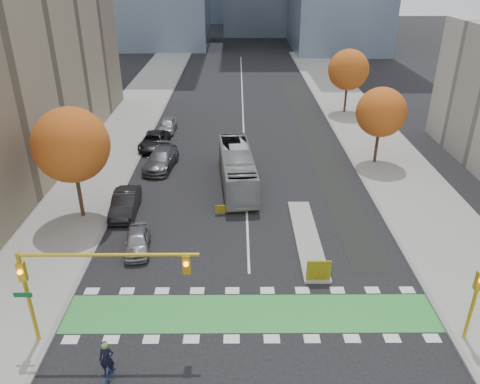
{
  "coord_description": "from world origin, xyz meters",
  "views": [
    {
      "loc": [
        -0.68,
        -17.95,
        16.88
      ],
      "look_at": [
        -0.52,
        10.01,
        3.0
      ],
      "focal_mm": 35.0,
      "sensor_mm": 36.0,
      "label": 1
    }
  ],
  "objects_px": {
    "parked_car_d": "(154,141)",
    "tree_east_near": "(381,112)",
    "parked_car_c": "(161,159)",
    "parked_car_e": "(168,125)",
    "hazard_board": "(319,270)",
    "tree_west": "(71,145)",
    "bus": "(237,168)",
    "traffic_signal_west": "(79,275)",
    "cyclist": "(109,369)",
    "parked_car_b": "(125,203)",
    "tree_east_far": "(348,70)",
    "traffic_signal_east": "(475,296)",
    "parked_car_a": "(137,241)"
  },
  "relations": [
    {
      "from": "tree_west",
      "to": "traffic_signal_west",
      "type": "height_order",
      "value": "tree_west"
    },
    {
      "from": "hazard_board",
      "to": "parked_car_a",
      "type": "distance_m",
      "value": 11.69
    },
    {
      "from": "traffic_signal_east",
      "to": "parked_car_b",
      "type": "relative_size",
      "value": 0.84
    },
    {
      "from": "tree_east_far",
      "to": "parked_car_a",
      "type": "distance_m",
      "value": 36.45
    },
    {
      "from": "parked_car_e",
      "to": "hazard_board",
      "type": "bearing_deg",
      "value": -63.9
    },
    {
      "from": "bus",
      "to": "parked_car_b",
      "type": "bearing_deg",
      "value": -154.29
    },
    {
      "from": "tree_east_far",
      "to": "traffic_signal_west",
      "type": "relative_size",
      "value": 0.9
    },
    {
      "from": "parked_car_e",
      "to": "traffic_signal_west",
      "type": "bearing_deg",
      "value": -87.79
    },
    {
      "from": "tree_east_near",
      "to": "parked_car_e",
      "type": "height_order",
      "value": "tree_east_near"
    },
    {
      "from": "traffic_signal_east",
      "to": "parked_car_e",
      "type": "distance_m",
      "value": 36.85
    },
    {
      "from": "bus",
      "to": "parked_car_b",
      "type": "relative_size",
      "value": 2.21
    },
    {
      "from": "tree_east_near",
      "to": "parked_car_a",
      "type": "height_order",
      "value": "tree_east_near"
    },
    {
      "from": "tree_west",
      "to": "tree_east_near",
      "type": "bearing_deg",
      "value": 22.62
    },
    {
      "from": "traffic_signal_west",
      "to": "parked_car_d",
      "type": "relative_size",
      "value": 1.61
    },
    {
      "from": "parked_car_a",
      "to": "parked_car_d",
      "type": "xyz_separation_m",
      "value": [
        -1.83,
        18.46,
        0.07
      ]
    },
    {
      "from": "hazard_board",
      "to": "traffic_signal_east",
      "type": "relative_size",
      "value": 0.34
    },
    {
      "from": "traffic_signal_east",
      "to": "parked_car_c",
      "type": "bearing_deg",
      "value": 129.93
    },
    {
      "from": "traffic_signal_west",
      "to": "cyclist",
      "type": "distance_m",
      "value": 4.39
    },
    {
      "from": "traffic_signal_west",
      "to": "parked_car_a",
      "type": "bearing_deg",
      "value": 84.67
    },
    {
      "from": "tree_east_far",
      "to": "traffic_signal_east",
      "type": "bearing_deg",
      "value": -92.97
    },
    {
      "from": "traffic_signal_east",
      "to": "bus",
      "type": "bearing_deg",
      "value": 121.87
    },
    {
      "from": "parked_car_a",
      "to": "parked_car_b",
      "type": "height_order",
      "value": "parked_car_b"
    },
    {
      "from": "parked_car_a",
      "to": "tree_east_near",
      "type": "bearing_deg",
      "value": 29.7
    },
    {
      "from": "parked_car_b",
      "to": "traffic_signal_east",
      "type": "bearing_deg",
      "value": -35.77
    },
    {
      "from": "parked_car_d",
      "to": "tree_east_near",
      "type": "bearing_deg",
      "value": -7.51
    },
    {
      "from": "parked_car_c",
      "to": "parked_car_e",
      "type": "xyz_separation_m",
      "value": [
        -0.72,
        10.0,
        -0.1
      ]
    },
    {
      "from": "tree_east_far",
      "to": "parked_car_d",
      "type": "distance_m",
      "value": 24.98
    },
    {
      "from": "parked_car_c",
      "to": "parked_car_d",
      "type": "relative_size",
      "value": 1.07
    },
    {
      "from": "traffic_signal_east",
      "to": "hazard_board",
      "type": "bearing_deg",
      "value": 144.08
    },
    {
      "from": "tree_east_near",
      "to": "parked_car_a",
      "type": "distance_m",
      "value": 24.31
    },
    {
      "from": "hazard_board",
      "to": "parked_car_a",
      "type": "bearing_deg",
      "value": 162.8
    },
    {
      "from": "parked_car_d",
      "to": "bus",
      "type": "bearing_deg",
      "value": -42.43
    },
    {
      "from": "traffic_signal_east",
      "to": "parked_car_d",
      "type": "xyz_separation_m",
      "value": [
        -19.5,
        26.62,
        -2.0
      ]
    },
    {
      "from": "hazard_board",
      "to": "traffic_signal_east",
      "type": "distance_m",
      "value": 8.26
    },
    {
      "from": "parked_car_b",
      "to": "parked_car_c",
      "type": "relative_size",
      "value": 0.86
    },
    {
      "from": "tree_east_near",
      "to": "traffic_signal_west",
      "type": "bearing_deg",
      "value": -131.52
    },
    {
      "from": "tree_west",
      "to": "parked_car_e",
      "type": "bearing_deg",
      "value": 79.09
    },
    {
      "from": "tree_west",
      "to": "parked_car_a",
      "type": "distance_m",
      "value": 8.17
    },
    {
      "from": "tree_west",
      "to": "traffic_signal_east",
      "type": "bearing_deg",
      "value": -29.07
    },
    {
      "from": "parked_car_c",
      "to": "parked_car_d",
      "type": "bearing_deg",
      "value": 113.48
    },
    {
      "from": "traffic_signal_west",
      "to": "cyclist",
      "type": "relative_size",
      "value": 3.73
    },
    {
      "from": "traffic_signal_east",
      "to": "cyclist",
      "type": "distance_m",
      "value": 17.18
    },
    {
      "from": "bus",
      "to": "traffic_signal_west",
      "type": "bearing_deg",
      "value": -116.57
    },
    {
      "from": "tree_east_far",
      "to": "traffic_signal_west",
      "type": "bearing_deg",
      "value": -117.95
    },
    {
      "from": "bus",
      "to": "parked_car_c",
      "type": "height_order",
      "value": "bus"
    },
    {
      "from": "traffic_signal_east",
      "to": "cyclist",
      "type": "relative_size",
      "value": 1.79
    },
    {
      "from": "tree_west",
      "to": "bus",
      "type": "bearing_deg",
      "value": 26.14
    },
    {
      "from": "tree_east_far",
      "to": "bus",
      "type": "height_order",
      "value": "tree_east_far"
    },
    {
      "from": "hazard_board",
      "to": "parked_car_c",
      "type": "distance_m",
      "value": 20.51
    },
    {
      "from": "tree_west",
      "to": "tree_east_far",
      "type": "xyz_separation_m",
      "value": [
        24.5,
        26.0,
        -0.38
      ]
    }
  ]
}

